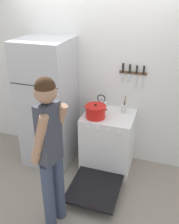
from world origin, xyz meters
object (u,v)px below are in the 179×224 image
tea_kettle (101,105)px  person (50,149)px  stove_range (107,143)px  utensil_jar (124,108)px  refrigerator (48,104)px  dutch_oven_pot (96,111)px

tea_kettle → person: person is taller
stove_range → utensil_jar: (0.18, 0.17, 0.52)m
refrigerator → person: (0.59, -1.14, 0.08)m
refrigerator → dutch_oven_pot: 0.75m
tea_kettle → utensil_jar: 0.33m
dutch_oven_pot → person: (-0.16, -1.06, 0.05)m
refrigerator → dutch_oven_pot: bearing=-5.5°
stove_range → utensil_jar: bearing=43.1°
dutch_oven_pot → person: size_ratio=0.18×
person → dutch_oven_pot: bearing=6.6°
stove_range → tea_kettle: size_ratio=5.43×
dutch_oven_pot → tea_kettle: tea_kettle is taller
utensil_jar → person: person is taller
stove_range → person: 1.33m
tea_kettle → person: bearing=-97.4°
dutch_oven_pot → utensil_jar: bearing=36.6°
person → tea_kettle: bearing=7.6°
refrigerator → tea_kettle: 0.78m
refrigerator → person: size_ratio=1.06×
stove_range → utensil_jar: 0.57m
refrigerator → stove_range: (0.91, 0.01, -0.51)m
dutch_oven_pot → tea_kettle: bearing=87.1°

